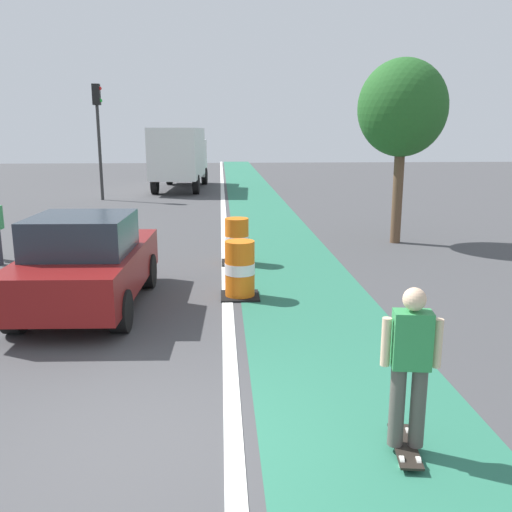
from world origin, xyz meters
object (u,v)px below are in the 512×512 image
traffic_barrel_front (240,270)px  traffic_barrel_mid (237,242)px  parked_sedan_nearest (87,263)px  traffic_light_corner (98,121)px  skateboarder_on_lane (410,366)px  street_tree_sidewalk (402,109)px  delivery_truck_down_block (180,155)px

traffic_barrel_front → traffic_barrel_mid: 2.74m
parked_sedan_nearest → traffic_light_corner: (-3.03, 16.05, 2.67)m
traffic_barrel_mid → skateboarder_on_lane: bearing=-80.0°
traffic_barrel_mid → street_tree_sidewalk: 5.97m
skateboarder_on_lane → traffic_barrel_front: 5.53m
traffic_barrel_front → delivery_truck_down_block: size_ratio=0.14×
parked_sedan_nearest → street_tree_sidewalk: (7.29, 5.49, 2.83)m
traffic_barrel_front → delivery_truck_down_block: delivery_truck_down_block is taller
street_tree_sidewalk → traffic_barrel_mid: bearing=-153.7°
parked_sedan_nearest → delivery_truck_down_block: bearing=89.3°
parked_sedan_nearest → traffic_barrel_front: 2.77m
parked_sedan_nearest → street_tree_sidewalk: 9.56m
parked_sedan_nearest → delivery_truck_down_block: delivery_truck_down_block is taller
skateboarder_on_lane → parked_sedan_nearest: parked_sedan_nearest is taller
traffic_barrel_front → traffic_light_corner: traffic_light_corner is taller
traffic_light_corner → street_tree_sidewalk: size_ratio=1.02×
traffic_barrel_front → parked_sedan_nearest: bearing=-169.5°
skateboarder_on_lane → traffic_light_corner: (-7.18, 20.87, 2.59)m
parked_sedan_nearest → delivery_truck_down_block: (0.25, 20.46, 1.01)m
traffic_barrel_mid → delivery_truck_down_block: bearing=98.2°
delivery_truck_down_block → street_tree_sidewalk: 16.64m
parked_sedan_nearest → skateboarder_on_lane: bearing=-49.3°
parked_sedan_nearest → street_tree_sidewalk: street_tree_sidewalk is taller
parked_sedan_nearest → street_tree_sidewalk: bearing=37.0°
skateboarder_on_lane → delivery_truck_down_block: delivery_truck_down_block is taller
delivery_truck_down_block → parked_sedan_nearest: bearing=-90.7°
parked_sedan_nearest → traffic_barrel_front: size_ratio=3.82×
skateboarder_on_lane → parked_sedan_nearest: size_ratio=0.41×
delivery_truck_down_block → traffic_barrel_mid: bearing=-81.8°
parked_sedan_nearest → traffic_barrel_mid: bearing=49.8°
skateboarder_on_lane → traffic_barrel_front: (-1.44, 5.32, -0.38)m
street_tree_sidewalk → traffic_light_corner: bearing=134.3°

